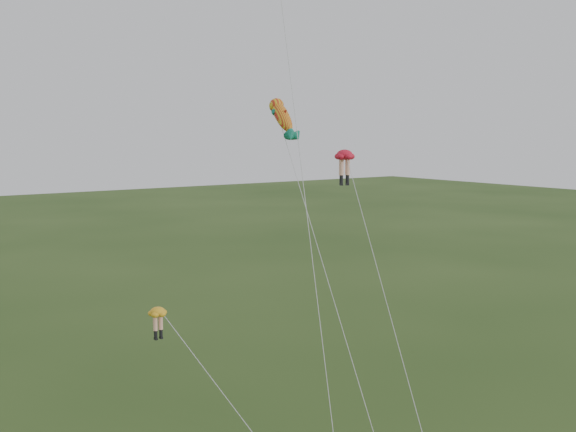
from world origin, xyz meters
TOP-DOWN VIEW (x-y plane):
  - legs_kite_red_mid at (6.34, 7.14)m, footprint 4.75×11.80m
  - legs_kite_yellow at (-6.24, 4.86)m, footprint 3.72×7.71m
  - fish_kite at (2.94, 8.75)m, footprint 2.84×12.68m

SIDE VIEW (x-z plane):
  - legs_kite_yellow at x=-6.24m, z-range 2.92..10.20m
  - legs_kite_red_mid at x=6.34m, z-range 6.31..20.54m
  - fish_kite at x=2.94m, z-range 7.35..24.75m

